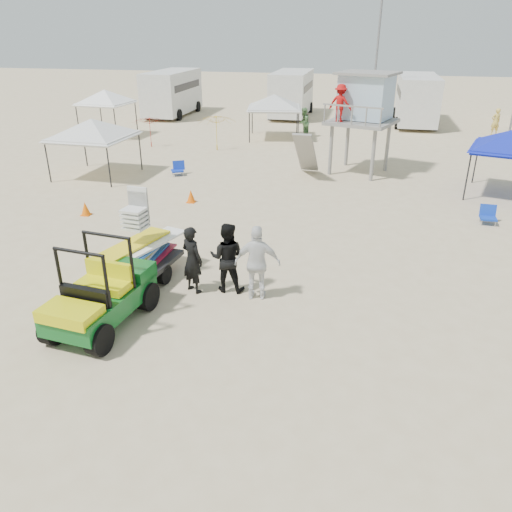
% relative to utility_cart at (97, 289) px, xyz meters
% --- Properties ---
extents(ground, '(140.00, 140.00, 0.00)m').
position_rel_utility_cart_xyz_m(ground, '(2.75, -1.25, -0.95)').
color(ground, beige).
rests_on(ground, ground).
extents(utility_cart, '(1.65, 2.84, 2.05)m').
position_rel_utility_cart_xyz_m(utility_cart, '(0.00, 0.00, 0.00)').
color(utility_cart, '#0D561C').
rests_on(utility_cart, ground).
extents(surf_trailer, '(1.62, 2.66, 2.27)m').
position_rel_utility_cart_xyz_m(surf_trailer, '(0.01, 2.34, -0.03)').
color(surf_trailer, black).
rests_on(surf_trailer, ground).
extents(man_left, '(0.78, 0.69, 1.79)m').
position_rel_utility_cart_xyz_m(man_left, '(1.52, 2.04, -0.06)').
color(man_left, black).
rests_on(man_left, ground).
extents(man_mid, '(0.94, 0.75, 1.86)m').
position_rel_utility_cart_xyz_m(man_mid, '(2.37, 2.29, -0.03)').
color(man_mid, black).
rests_on(man_mid, ground).
extents(man_right, '(1.20, 0.63, 1.95)m').
position_rel_utility_cart_xyz_m(man_right, '(3.22, 2.04, 0.02)').
color(man_right, white).
rests_on(man_right, ground).
extents(lifeguard_tower, '(3.47, 3.47, 4.37)m').
position_rel_utility_cart_xyz_m(lifeguard_tower, '(5.22, 14.89, 2.31)').
color(lifeguard_tower, gray).
rests_on(lifeguard_tower, ground).
extents(canopy_white_a, '(3.21, 3.21, 2.99)m').
position_rel_utility_cart_xyz_m(canopy_white_a, '(-6.40, 11.62, 1.48)').
color(canopy_white_a, black).
rests_on(canopy_white_a, ground).
extents(canopy_white_b, '(2.88, 2.88, 3.21)m').
position_rel_utility_cart_xyz_m(canopy_white_b, '(-10.23, 20.12, 1.71)').
color(canopy_white_b, black).
rests_on(canopy_white_b, ground).
extents(canopy_white_c, '(3.48, 3.48, 3.00)m').
position_rel_utility_cart_xyz_m(canopy_white_c, '(-0.02, 21.79, 1.50)').
color(canopy_white_c, black).
rests_on(canopy_white_c, ground).
extents(umbrella_a, '(2.48, 2.50, 1.71)m').
position_rel_utility_cart_xyz_m(umbrella_a, '(-6.44, 17.78, -0.10)').
color(umbrella_a, '#B21E12').
rests_on(umbrella_a, ground).
extents(umbrella_b, '(2.93, 2.94, 1.94)m').
position_rel_utility_cart_xyz_m(umbrella_b, '(-2.49, 17.80, 0.02)').
color(umbrella_b, yellow).
rests_on(umbrella_b, ground).
extents(cone_near, '(0.34, 0.34, 0.50)m').
position_rel_utility_cart_xyz_m(cone_near, '(-4.21, 6.67, -0.70)').
color(cone_near, '#FD6708').
rests_on(cone_near, ground).
extents(cone_far, '(0.34, 0.34, 0.50)m').
position_rel_utility_cart_xyz_m(cone_far, '(-0.93, 8.89, -0.70)').
color(cone_far, '#FF6108').
rests_on(cone_far, ground).
extents(beach_chair_a, '(0.71, 0.79, 0.64)m').
position_rel_utility_cart_xyz_m(beach_chair_a, '(-2.83, 12.57, -0.64)').
color(beach_chair_a, '#1131B9').
rests_on(beach_chair_a, ground).
extents(beach_chair_b, '(0.56, 0.59, 0.64)m').
position_rel_utility_cart_xyz_m(beach_chair_b, '(9.97, 8.96, -0.64)').
color(beach_chair_b, '#1037B5').
rests_on(beach_chair_b, ground).
extents(rv_far_left, '(2.64, 6.80, 3.25)m').
position_rel_utility_cart_xyz_m(rv_far_left, '(-9.25, 28.74, 0.85)').
color(rv_far_left, silver).
rests_on(rv_far_left, ground).
extents(rv_mid_left, '(2.65, 6.50, 3.25)m').
position_rel_utility_cart_xyz_m(rv_mid_left, '(-0.25, 30.24, 0.85)').
color(rv_mid_left, silver).
rests_on(rv_mid_left, ground).
extents(rv_mid_right, '(2.64, 7.00, 3.25)m').
position_rel_utility_cart_xyz_m(rv_mid_right, '(8.75, 28.74, 0.85)').
color(rv_mid_right, silver).
rests_on(rv_mid_right, ground).
extents(light_pole_left, '(0.14, 0.14, 8.00)m').
position_rel_utility_cart_xyz_m(light_pole_left, '(5.75, 25.75, 3.05)').
color(light_pole_left, slate).
rests_on(light_pole_left, ground).
extents(distant_beachgoers, '(12.56, 4.17, 1.80)m').
position_rel_utility_cart_xyz_m(distant_beachgoers, '(4.87, 23.33, -0.08)').
color(distant_beachgoers, '#578852').
rests_on(distant_beachgoers, ground).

